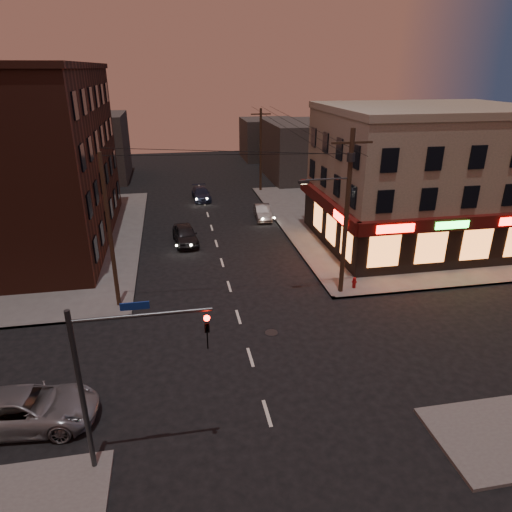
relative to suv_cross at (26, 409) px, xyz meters
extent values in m
plane|color=black|center=(9.47, 2.85, -0.76)|extent=(120.00, 120.00, 0.00)
cube|color=#514F4C|center=(27.47, 21.85, -0.69)|extent=(24.00, 28.00, 0.15)
cube|color=tan|center=(25.47, 16.35, 4.39)|extent=(15.00, 12.00, 10.00)
cube|color=tan|center=(25.47, 16.35, 9.64)|extent=(15.20, 12.20, 0.50)
cube|color=black|center=(25.47, 10.40, 1.09)|extent=(15.12, 0.25, 3.40)
cube|color=black|center=(18.02, 16.35, 1.09)|extent=(0.25, 12.12, 3.40)
cube|color=#440D0A|center=(25.47, 10.10, 2.89)|extent=(15.60, 0.50, 0.90)
cube|color=#440D0A|center=(17.72, 16.35, 2.89)|extent=(0.50, 12.60, 0.90)
cube|color=#FF140C|center=(20.17, 9.83, 2.89)|extent=(2.60, 0.06, 0.55)
cube|color=#26FF3F|center=(24.17, 9.83, 2.89)|extent=(2.40, 0.06, 0.50)
cube|color=#FF140C|center=(17.45, 12.55, 2.89)|extent=(0.06, 2.60, 0.55)
cube|color=orange|center=(24.87, 10.25, 1.19)|extent=(12.40, 0.08, 2.20)
cube|color=orange|center=(17.87, 15.35, 1.19)|extent=(0.08, 8.40, 2.20)
cube|color=#421E15|center=(-5.03, 21.85, 5.89)|extent=(12.00, 20.00, 13.00)
cube|color=#3F3D3A|center=(23.47, 40.85, 2.74)|extent=(10.00, 12.00, 7.00)
cube|color=#3F3D3A|center=(-3.53, 44.85, 3.24)|extent=(9.00, 10.00, 8.00)
cube|color=#3F3D3A|center=(21.47, 54.85, 2.24)|extent=(8.00, 8.00, 6.00)
cylinder|color=#382619|center=(16.27, 8.65, 4.39)|extent=(0.28, 0.28, 10.00)
cube|color=#382619|center=(16.27, 8.65, 8.59)|extent=(2.40, 0.12, 0.12)
cylinder|color=#333538|center=(16.27, 8.65, 7.79)|extent=(0.44, 0.44, 0.50)
cylinder|color=#333538|center=(14.97, 8.65, 6.59)|extent=(2.60, 0.10, 0.10)
cube|color=#333538|center=(13.57, 8.65, 6.49)|extent=(0.60, 0.25, 0.18)
cube|color=#FFD88C|center=(13.57, 8.65, 6.39)|extent=(0.35, 0.15, 0.04)
cylinder|color=#382619|center=(16.27, 34.85, 3.89)|extent=(0.26, 0.26, 9.00)
cylinder|color=#382619|center=(2.67, 9.35, 3.89)|extent=(0.24, 0.24, 9.00)
cylinder|color=#333538|center=(2.87, -2.75, 2.44)|extent=(0.18, 0.18, 6.40)
cylinder|color=#333538|center=(5.07, -2.75, 5.24)|extent=(4.40, 0.12, 0.12)
imported|color=black|center=(7.07, -2.75, 4.74)|extent=(0.16, 0.20, 1.00)
sphere|color=#FF0C05|center=(7.07, -2.87, 4.99)|extent=(0.20, 0.20, 0.20)
cube|color=navy|center=(4.87, -2.75, 5.59)|extent=(0.90, 0.05, 0.25)
imported|color=gray|center=(0.00, 0.00, 0.00)|extent=(5.68, 2.99, 1.52)
imported|color=black|center=(7.02, 19.34, -0.01)|extent=(2.19, 4.54, 1.50)
imported|color=slate|center=(14.47, 24.60, -0.11)|extent=(1.64, 4.04, 1.30)
imported|color=#1B2136|center=(9.28, 32.49, -0.12)|extent=(1.99, 4.47, 1.28)
cylinder|color=maroon|center=(17.27, 8.91, -0.32)|extent=(0.28, 0.28, 0.59)
sphere|color=maroon|center=(17.27, 8.91, 0.00)|extent=(0.24, 0.24, 0.24)
cylinder|color=maroon|center=(17.27, 8.91, -0.20)|extent=(0.33, 0.22, 0.12)
cylinder|color=maroon|center=(17.27, 8.91, -0.20)|extent=(0.22, 0.33, 0.12)
camera|label=1|loc=(6.28, -15.71, 12.43)|focal=32.00mm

